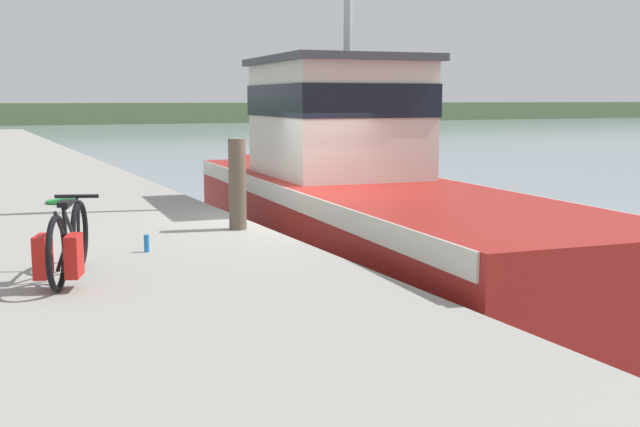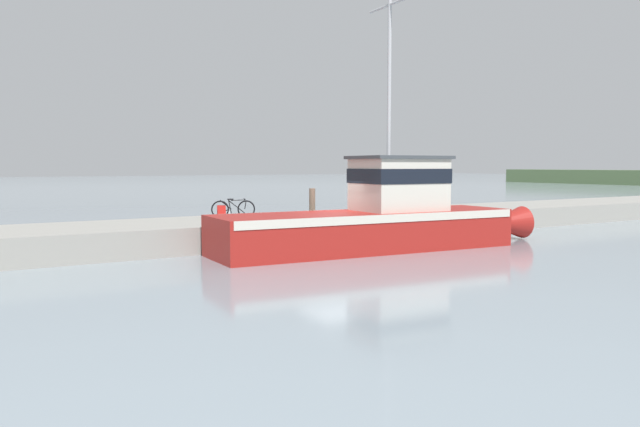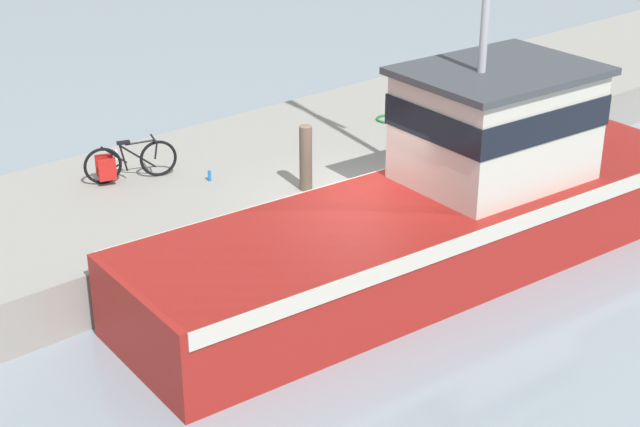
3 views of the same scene
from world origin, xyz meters
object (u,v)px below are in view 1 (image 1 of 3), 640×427
Objects in this scene: mooring_post at (237,184)px; water_bottle_on_curb at (147,243)px; fishing_boat_main at (354,192)px; bicycle_touring at (66,246)px; boat_orange_near at (335,129)px.

mooring_post is 6.10× the size of water_bottle_on_curb.
fishing_boat_main is 8.02× the size of bicycle_touring.
boat_orange_near is at bearing 69.05° from fishing_boat_main.
bicycle_touring is 1.36× the size of mooring_post.
mooring_post is (2.54, 2.34, 0.26)m from bicycle_touring.
fishing_boat_main is 2.01× the size of boat_orange_near.
boat_orange_near reaches higher than bicycle_touring.
fishing_boat_main is 2.90m from mooring_post.
fishing_boat_main reaches higher than bicycle_touring.
bicycle_touring is 1.63m from water_bottle_on_curb.
fishing_boat_main reaches higher than boat_orange_near.
fishing_boat_main is 40.44m from boat_orange_near.
fishing_boat_main is at bearing 29.55° from mooring_post.
mooring_post is (-19.82, -37.96, 0.80)m from boat_orange_near.
mooring_post is at bearing -146.05° from fishing_boat_main.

